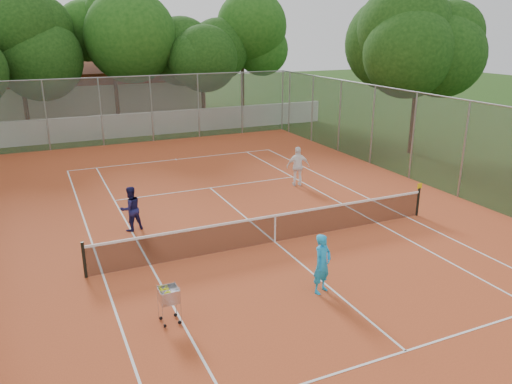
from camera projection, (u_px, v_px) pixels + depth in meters
name	position (u px, v px, depth m)	size (l,w,h in m)	color
ground	(275.00, 243.00, 16.37)	(120.00, 120.00, 0.00)	#1A360E
court_pad	(275.00, 242.00, 16.37)	(18.00, 34.00, 0.02)	#B94A23
court_lines	(275.00, 242.00, 16.36)	(10.98, 23.78, 0.01)	white
tennis_net	(275.00, 228.00, 16.21)	(11.88, 0.10, 0.98)	black
perimeter_fence	(276.00, 184.00, 15.75)	(18.00, 34.00, 4.00)	slate
boundary_wall	(146.00, 124.00, 32.58)	(26.00, 0.30, 1.50)	white
clubhouse	(92.00, 87.00, 40.00)	(16.40, 9.00, 4.40)	beige
tropical_trees	(132.00, 55.00, 33.85)	(29.00, 19.00, 10.00)	#12340D
player_near	(322.00, 264.00, 13.03)	(0.59, 0.39, 1.63)	#1CA6EE
player_far_left	(131.00, 209.00, 17.10)	(0.76, 0.60, 1.57)	#1B1A50
player_far_right	(298.00, 166.00, 22.00)	(1.03, 0.43, 1.76)	white
ball_hopper	(169.00, 304.00, 11.74)	(0.48, 0.48, 0.99)	silver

